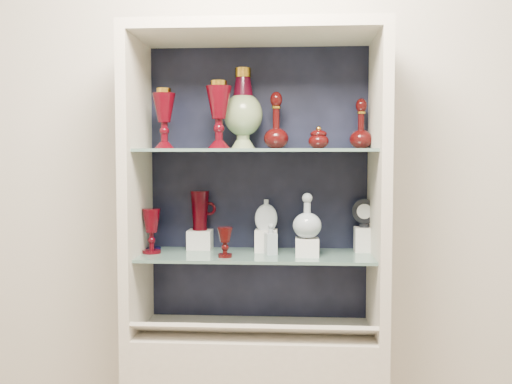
# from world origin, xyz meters

# --- Properties ---
(wall_back) EXTENTS (3.50, 0.02, 2.80)m
(wall_back) POSITION_xyz_m (0.00, 1.75, 1.40)
(wall_back) COLOR beige
(wall_back) RESTS_ON ground
(cabinet_back_panel) EXTENTS (0.98, 0.02, 1.15)m
(cabinet_back_panel) POSITION_xyz_m (0.00, 1.72, 1.32)
(cabinet_back_panel) COLOR black
(cabinet_back_panel) RESTS_ON cabinet_base
(cabinet_side_left) EXTENTS (0.04, 0.40, 1.15)m
(cabinet_side_left) POSITION_xyz_m (-0.48, 1.53, 1.32)
(cabinet_side_left) COLOR beige
(cabinet_side_left) RESTS_ON cabinet_base
(cabinet_side_right) EXTENTS (0.04, 0.40, 1.15)m
(cabinet_side_right) POSITION_xyz_m (0.48, 1.53, 1.32)
(cabinet_side_right) COLOR beige
(cabinet_side_right) RESTS_ON cabinet_base
(cabinet_top_cap) EXTENTS (1.00, 0.40, 0.04)m
(cabinet_top_cap) POSITION_xyz_m (0.00, 1.53, 1.92)
(cabinet_top_cap) COLOR beige
(cabinet_top_cap) RESTS_ON cabinet_side_left
(shelf_lower) EXTENTS (0.92, 0.34, 0.01)m
(shelf_lower) POSITION_xyz_m (0.00, 1.55, 1.04)
(shelf_lower) COLOR slate
(shelf_lower) RESTS_ON cabinet_side_left
(shelf_upper) EXTENTS (0.92, 0.34, 0.01)m
(shelf_upper) POSITION_xyz_m (0.00, 1.55, 1.46)
(shelf_upper) COLOR slate
(shelf_upper) RESTS_ON cabinet_side_left
(label_ledge) EXTENTS (0.92, 0.17, 0.09)m
(label_ledge) POSITION_xyz_m (0.00, 1.42, 0.78)
(label_ledge) COLOR beige
(label_ledge) RESTS_ON cabinet_base
(label_card_0) EXTENTS (0.10, 0.06, 0.03)m
(label_card_0) POSITION_xyz_m (-0.25, 1.42, 0.80)
(label_card_0) COLOR white
(label_card_0) RESTS_ON label_ledge
(label_card_1) EXTENTS (0.10, 0.06, 0.03)m
(label_card_1) POSITION_xyz_m (0.01, 1.42, 0.80)
(label_card_1) COLOR white
(label_card_1) RESTS_ON label_ledge
(label_card_2) EXTENTS (0.10, 0.06, 0.03)m
(label_card_2) POSITION_xyz_m (0.31, 1.42, 0.80)
(label_card_2) COLOR white
(label_card_2) RESTS_ON label_ledge
(pedestal_lamp_left) EXTENTS (0.11, 0.11, 0.24)m
(pedestal_lamp_left) POSITION_xyz_m (-0.37, 1.54, 1.59)
(pedestal_lamp_left) COLOR #47030B
(pedestal_lamp_left) RESTS_ON shelf_upper
(pedestal_lamp_right) EXTENTS (0.12, 0.12, 0.26)m
(pedestal_lamp_right) POSITION_xyz_m (-0.14, 1.51, 1.60)
(pedestal_lamp_right) COLOR #47030B
(pedestal_lamp_right) RESTS_ON shelf_upper
(enamel_urn) EXTENTS (0.20, 0.20, 0.33)m
(enamel_urn) POSITION_xyz_m (-0.06, 1.61, 1.63)
(enamel_urn) COLOR #0C3F18
(enamel_urn) RESTS_ON shelf_upper
(ruby_decanter_a) EXTENTS (0.10, 0.10, 0.26)m
(ruby_decanter_a) POSITION_xyz_m (0.08, 1.61, 1.60)
(ruby_decanter_a) COLOR #3B0807
(ruby_decanter_a) RESTS_ON shelf_upper
(ruby_decanter_b) EXTENTS (0.10, 0.10, 0.22)m
(ruby_decanter_b) POSITION_xyz_m (0.42, 1.63, 1.58)
(ruby_decanter_b) COLOR #3B0807
(ruby_decanter_b) RESTS_ON shelf_upper
(lidded_bowl) EXTENTS (0.11, 0.11, 0.09)m
(lidded_bowl) POSITION_xyz_m (0.25, 1.59, 1.52)
(lidded_bowl) COLOR #3B0807
(lidded_bowl) RESTS_ON shelf_upper
(cobalt_goblet) EXTENTS (0.08, 0.08, 0.17)m
(cobalt_goblet) POSITION_xyz_m (-0.44, 1.61, 1.13)
(cobalt_goblet) COLOR #09083C
(cobalt_goblet) RESTS_ON shelf_lower
(ruby_goblet_tall) EXTENTS (0.09, 0.09, 0.18)m
(ruby_goblet_tall) POSITION_xyz_m (-0.42, 1.54, 1.14)
(ruby_goblet_tall) COLOR #47030B
(ruby_goblet_tall) RESTS_ON shelf_lower
(ruby_goblet_small) EXTENTS (0.06, 0.06, 0.12)m
(ruby_goblet_small) POSITION_xyz_m (-0.12, 1.46, 1.11)
(ruby_goblet_small) COLOR #3B0807
(ruby_goblet_small) RESTS_ON shelf_lower
(riser_ruby_pitcher) EXTENTS (0.10, 0.10, 0.08)m
(riser_ruby_pitcher) POSITION_xyz_m (-0.25, 1.66, 1.09)
(riser_ruby_pitcher) COLOR silver
(riser_ruby_pitcher) RESTS_ON shelf_lower
(ruby_pitcher) EXTENTS (0.12, 0.08, 0.17)m
(ruby_pitcher) POSITION_xyz_m (-0.25, 1.66, 1.21)
(ruby_pitcher) COLOR #47030B
(ruby_pitcher) RESTS_ON riser_ruby_pitcher
(clear_square_bottle) EXTENTS (0.06, 0.06, 0.12)m
(clear_square_bottle) POSITION_xyz_m (0.06, 1.54, 1.11)
(clear_square_bottle) COLOR #909FA8
(clear_square_bottle) RESTS_ON shelf_lower
(riser_flat_flask) EXTENTS (0.09, 0.09, 0.09)m
(riser_flat_flask) POSITION_xyz_m (0.04, 1.61, 1.09)
(riser_flat_flask) COLOR silver
(riser_flat_flask) RESTS_ON shelf_lower
(flat_flask) EXTENTS (0.10, 0.05, 0.13)m
(flat_flask) POSITION_xyz_m (0.04, 1.61, 1.20)
(flat_flask) COLOR silver
(flat_flask) RESTS_ON riser_flat_flask
(riser_clear_round_decanter) EXTENTS (0.09, 0.09, 0.07)m
(riser_clear_round_decanter) POSITION_xyz_m (0.20, 1.51, 1.08)
(riser_clear_round_decanter) COLOR silver
(riser_clear_round_decanter) RESTS_ON shelf_lower
(clear_round_decanter) EXTENTS (0.12, 0.12, 0.17)m
(clear_round_decanter) POSITION_xyz_m (0.20, 1.51, 1.20)
(clear_round_decanter) COLOR #909FA8
(clear_round_decanter) RESTS_ON riser_clear_round_decanter
(riser_cameo_medallion) EXTENTS (0.08, 0.08, 0.10)m
(riser_cameo_medallion) POSITION_xyz_m (0.44, 1.63, 1.10)
(riser_cameo_medallion) COLOR silver
(riser_cameo_medallion) RESTS_ON shelf_lower
(cameo_medallion) EXTENTS (0.11, 0.06, 0.12)m
(cameo_medallion) POSITION_xyz_m (0.44, 1.63, 1.21)
(cameo_medallion) COLOR black
(cameo_medallion) RESTS_ON riser_cameo_medallion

